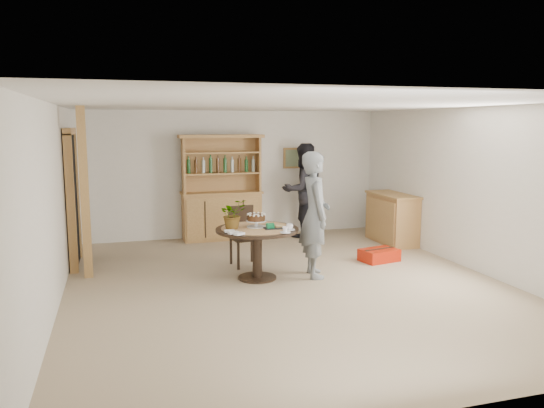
{
  "coord_description": "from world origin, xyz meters",
  "views": [
    {
      "loc": [
        -2.25,
        -6.84,
        2.24
      ],
      "look_at": [
        -0.02,
        0.71,
        1.05
      ],
      "focal_mm": 35.0,
      "sensor_mm": 36.0,
      "label": 1
    }
  ],
  "objects_px": {
    "red_suitcase": "(379,255)",
    "adult_person": "(303,190)",
    "hutch": "(222,204)",
    "dining_chair": "(243,232)",
    "dining_table": "(257,238)",
    "sideboard": "(392,218)",
    "teen_boy": "(315,215)"
  },
  "relations": [
    {
      "from": "red_suitcase",
      "to": "adult_person",
      "type": "bearing_deg",
      "value": 92.32
    },
    {
      "from": "hutch",
      "to": "dining_chair",
      "type": "height_order",
      "value": "hutch"
    },
    {
      "from": "dining_table",
      "to": "sideboard",
      "type": "bearing_deg",
      "value": 27.28
    },
    {
      "from": "sideboard",
      "to": "adult_person",
      "type": "relative_size",
      "value": 0.68
    },
    {
      "from": "adult_person",
      "to": "dining_table",
      "type": "bearing_deg",
      "value": 45.27
    },
    {
      "from": "hutch",
      "to": "sideboard",
      "type": "xyz_separation_m",
      "value": [
        3.04,
        -1.24,
        -0.22
      ]
    },
    {
      "from": "teen_boy",
      "to": "adult_person",
      "type": "bearing_deg",
      "value": -8.22
    },
    {
      "from": "hutch",
      "to": "adult_person",
      "type": "bearing_deg",
      "value": -8.56
    },
    {
      "from": "hutch",
      "to": "teen_boy",
      "type": "relative_size",
      "value": 1.1
    },
    {
      "from": "teen_boy",
      "to": "dining_table",
      "type": "bearing_deg",
      "value": 91.29
    },
    {
      "from": "adult_person",
      "to": "sideboard",
      "type": "bearing_deg",
      "value": 132.72
    },
    {
      "from": "hutch",
      "to": "sideboard",
      "type": "height_order",
      "value": "hutch"
    },
    {
      "from": "dining_chair",
      "to": "red_suitcase",
      "type": "distance_m",
      "value": 2.28
    },
    {
      "from": "sideboard",
      "to": "dining_chair",
      "type": "relative_size",
      "value": 1.33
    },
    {
      "from": "sideboard",
      "to": "dining_table",
      "type": "xyz_separation_m",
      "value": [
        -3.07,
        -1.58,
        0.13
      ]
    },
    {
      "from": "dining_table",
      "to": "red_suitcase",
      "type": "relative_size",
      "value": 1.79
    },
    {
      "from": "dining_table",
      "to": "teen_boy",
      "type": "xyz_separation_m",
      "value": [
        0.85,
        -0.1,
        0.32
      ]
    },
    {
      "from": "sideboard",
      "to": "adult_person",
      "type": "bearing_deg",
      "value": 145.18
    },
    {
      "from": "adult_person",
      "to": "red_suitcase",
      "type": "height_order",
      "value": "adult_person"
    },
    {
      "from": "sideboard",
      "to": "dining_table",
      "type": "bearing_deg",
      "value": -152.72
    },
    {
      "from": "teen_boy",
      "to": "hutch",
      "type": "bearing_deg",
      "value": 23.7
    },
    {
      "from": "dining_chair",
      "to": "red_suitcase",
      "type": "relative_size",
      "value": 1.41
    },
    {
      "from": "dining_chair",
      "to": "red_suitcase",
      "type": "bearing_deg",
      "value": -17.59
    },
    {
      "from": "dining_table",
      "to": "dining_chair",
      "type": "height_order",
      "value": "dining_chair"
    },
    {
      "from": "sideboard",
      "to": "red_suitcase",
      "type": "xyz_separation_m",
      "value": [
        -0.88,
        -1.18,
        -0.37
      ]
    },
    {
      "from": "dining_table",
      "to": "adult_person",
      "type": "distance_m",
      "value": 3.07
    },
    {
      "from": "hutch",
      "to": "adult_person",
      "type": "height_order",
      "value": "hutch"
    },
    {
      "from": "red_suitcase",
      "to": "hutch",
      "type": "bearing_deg",
      "value": 119.71
    },
    {
      "from": "sideboard",
      "to": "adult_person",
      "type": "distance_m",
      "value": 1.81
    },
    {
      "from": "sideboard",
      "to": "dining_chair",
      "type": "height_order",
      "value": "dining_chair"
    },
    {
      "from": "adult_person",
      "to": "red_suitcase",
      "type": "distance_m",
      "value": 2.4
    },
    {
      "from": "dining_chair",
      "to": "dining_table",
      "type": "bearing_deg",
      "value": -95.95
    }
  ]
}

